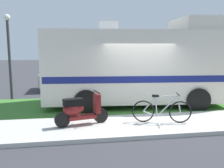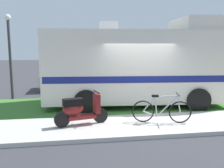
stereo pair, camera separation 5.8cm
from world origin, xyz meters
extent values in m
plane|color=#38383D|center=(0.00, 0.00, 0.00)|extent=(80.00, 80.00, 0.00)
cube|color=beige|center=(0.00, -1.20, 0.06)|extent=(24.00, 2.00, 0.12)
cube|color=#3D752D|center=(0.00, 1.50, 0.04)|extent=(24.00, 3.40, 0.08)
cube|color=silver|center=(0.14, 1.50, 1.65)|extent=(7.14, 3.02, 2.69)
cube|color=silver|center=(2.71, 1.30, 3.24)|extent=(1.98, 2.48, 0.50)
cube|color=navy|center=(0.14, 1.50, 1.24)|extent=(7.00, 3.03, 0.24)
cube|color=black|center=(3.59, 1.23, 2.12)|extent=(0.25, 2.10, 0.90)
cube|color=silver|center=(-0.90, 1.58, 3.17)|extent=(0.75, 0.65, 0.36)
cylinder|color=black|center=(2.38, 2.51, 0.45)|extent=(0.92, 0.35, 0.90)
cylinder|color=black|center=(2.19, 0.15, 0.45)|extent=(0.92, 0.35, 0.90)
cylinder|color=black|center=(-1.68, 2.83, 0.45)|extent=(0.92, 0.35, 0.90)
cylinder|color=black|center=(-1.87, 0.47, 0.45)|extent=(0.92, 0.35, 0.90)
cylinder|color=black|center=(-1.51, -0.93, 0.34)|extent=(0.45, 0.20, 0.44)
cylinder|color=black|center=(-2.63, -1.19, 0.34)|extent=(0.45, 0.20, 0.44)
cube|color=maroon|center=(-2.07, -1.06, 0.36)|extent=(0.85, 0.46, 0.10)
cube|color=black|center=(-2.32, -1.12, 0.82)|extent=(0.60, 0.38, 0.20)
ellipsoid|color=maroon|center=(-2.32, -1.12, 0.62)|extent=(0.65, 0.43, 0.36)
cube|color=maroon|center=(-1.62, -0.96, 0.72)|extent=(0.21, 0.34, 0.56)
cylinder|color=black|center=(-1.62, -0.96, 1.07)|extent=(0.15, 0.50, 0.04)
sphere|color=white|center=(-1.62, -0.96, 0.90)|extent=(0.12, 0.12, 0.12)
torus|color=black|center=(0.84, -1.33, 0.45)|extent=(0.66, 0.20, 0.67)
torus|color=black|center=(-0.23, -1.07, 0.45)|extent=(0.66, 0.20, 0.67)
cylinder|color=silver|center=(0.46, -1.24, 0.63)|extent=(0.61, 0.18, 0.67)
cylinder|color=silver|center=(0.14, -1.16, 0.60)|extent=(0.11, 0.06, 0.60)
cylinder|color=silver|center=(0.43, -1.23, 0.93)|extent=(0.65, 0.19, 0.09)
cylinder|color=silver|center=(-0.03, -1.12, 0.38)|extent=(0.43, 0.14, 0.18)
cylinder|color=silver|center=(-0.06, -1.11, 0.68)|extent=(0.38, 0.13, 0.47)
cylinder|color=silver|center=(0.79, -1.32, 0.70)|extent=(0.13, 0.06, 0.51)
cube|color=black|center=(0.11, -1.15, 0.93)|extent=(0.22, 0.14, 0.06)
cylinder|color=black|center=(0.75, -1.31, 0.99)|extent=(0.15, 0.51, 0.03)
cube|color=#B7B29E|center=(0.27, 5.79, 1.01)|extent=(2.54, 2.09, 1.46)
cube|color=black|center=(0.27, 5.79, 1.44)|extent=(2.42, 2.11, 0.44)
cube|color=#B7B29E|center=(-2.54, 5.78, 0.62)|extent=(3.10, 2.09, 0.67)
cylinder|color=black|center=(0.46, 6.79, 0.38)|extent=(0.76, 0.24, 0.76)
cylinder|color=black|center=(0.47, 4.80, 0.38)|extent=(0.76, 0.24, 0.76)
cylinder|color=black|center=(-2.91, 6.77, 0.38)|extent=(0.76, 0.24, 0.76)
cylinder|color=black|center=(-2.90, 4.78, 0.38)|extent=(0.76, 0.24, 0.76)
cylinder|color=#333338|center=(-5.11, 3.60, 1.77)|extent=(0.12, 0.12, 3.55)
sphere|color=silver|center=(-5.11, 3.60, 3.67)|extent=(0.28, 0.28, 0.28)
camera|label=1|loc=(-2.29, -7.94, 2.36)|focal=38.87mm
camera|label=2|loc=(-2.24, -7.95, 2.36)|focal=38.87mm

